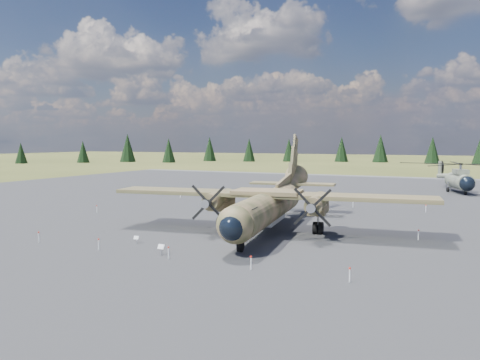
% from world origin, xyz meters
% --- Properties ---
extents(ground, '(500.00, 500.00, 0.00)m').
position_xyz_m(ground, '(0.00, 0.00, 0.00)').
color(ground, brown).
rests_on(ground, ground).
extents(apron, '(120.00, 120.00, 0.04)m').
position_xyz_m(apron, '(0.00, 10.00, 0.00)').
color(apron, slate).
rests_on(apron, ground).
extents(transport_plane, '(27.79, 25.07, 9.14)m').
position_xyz_m(transport_plane, '(4.31, -1.09, 2.63)').
color(transport_plane, '#3F4424').
rests_on(transport_plane, ground).
extents(helicopter_near, '(22.47, 22.98, 4.56)m').
position_xyz_m(helicopter_near, '(19.16, 39.14, 3.23)').
color(helicopter_near, gray).
rests_on(helicopter_near, ground).
extents(info_placard_left, '(0.40, 0.21, 0.60)m').
position_xyz_m(info_placard_left, '(-2.90, -10.61, 0.40)').
color(info_placard_left, gray).
rests_on(info_placard_left, ground).
extents(info_placard_right, '(0.50, 0.24, 0.77)m').
position_xyz_m(info_placard_right, '(0.94, -12.82, 0.51)').
color(info_placard_right, gray).
rests_on(info_placard_right, ground).
extents(barrier_fence, '(33.12, 29.62, 0.85)m').
position_xyz_m(barrier_fence, '(-0.46, -0.08, 0.51)').
color(barrier_fence, white).
rests_on(barrier_fence, ground).
extents(treeline, '(294.67, 294.41, 10.86)m').
position_xyz_m(treeline, '(6.22, 1.61, 4.75)').
color(treeline, black).
rests_on(treeline, ground).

